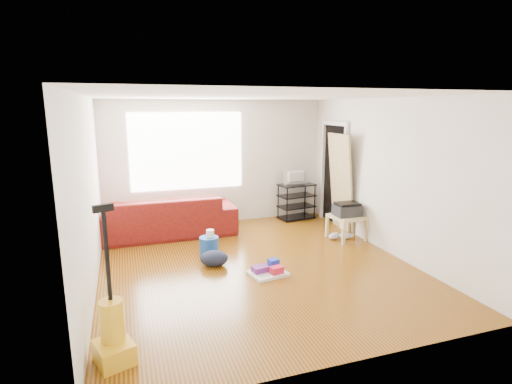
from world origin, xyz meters
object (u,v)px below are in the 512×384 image
object	(u,v)px
bucket	(209,255)
vacuum	(113,334)
tv_stand	(296,201)
backpack	(214,266)
side_table	(347,219)
sofa	(166,235)
cleaning_tray	(269,270)

from	to	relation	value
bucket	vacuum	bearing A→B (deg)	-120.46
tv_stand	backpack	bearing A→B (deg)	-146.72
side_table	vacuum	size ratio (longest dim) A/B	0.40
vacuum	sofa	bearing A→B (deg)	57.59
bucket	cleaning_tray	world-z (taller)	cleaning_tray
cleaning_tray	backpack	world-z (taller)	cleaning_tray
vacuum	tv_stand	bearing A→B (deg)	28.11
sofa	side_table	distance (m)	3.36
tv_stand	side_table	distance (m)	1.57
side_table	vacuum	bearing A→B (deg)	-148.32
cleaning_tray	vacuum	bearing A→B (deg)	-145.74
tv_stand	bucket	xyz separation A→B (m)	(-2.23, -1.57, -0.38)
cleaning_tray	vacuum	distance (m)	2.52
sofa	bucket	bearing A→B (deg)	113.11
bucket	cleaning_tray	distance (m)	1.19
tv_stand	cleaning_tray	xyz separation A→B (m)	(-1.58, -2.57, -0.33)
tv_stand	bucket	bearing A→B (deg)	-153.35
tv_stand	sofa	bearing A→B (deg)	177.01
sofa	backpack	xyz separation A→B (m)	(0.54, -1.74, 0.00)
side_table	bucket	distance (m)	2.56
tv_stand	cleaning_tray	world-z (taller)	tv_stand
backpack	cleaning_tray	bearing A→B (deg)	-20.02
cleaning_tray	vacuum	size ratio (longest dim) A/B	0.38
bucket	vacuum	distance (m)	2.81
cleaning_tray	tv_stand	bearing A→B (deg)	58.45
tv_stand	cleaning_tray	bearing A→B (deg)	-130.07
side_table	bucket	world-z (taller)	side_table
side_table	vacuum	world-z (taller)	vacuum
tv_stand	bucket	world-z (taller)	tv_stand
backpack	vacuum	bearing A→B (deg)	-105.72
backpack	tv_stand	bearing A→B (deg)	61.46
tv_stand	backpack	world-z (taller)	tv_stand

